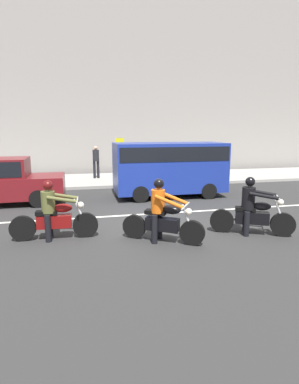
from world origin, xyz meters
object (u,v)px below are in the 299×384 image
at_px(motorcycle_with_rider_black_leather, 252,211).
at_px(parked_van_cobalt_blue, 169,166).
at_px(pedestrian_bystander, 96,159).
at_px(street_sign_post, 120,154).
at_px(motorcycle_with_rider_orange_stripe, 162,216).
at_px(motorcycle_with_rider_olive, 54,215).

height_order(motorcycle_with_rider_black_leather, parked_van_cobalt_blue, parked_van_cobalt_blue).
xyz_separation_m(parked_van_cobalt_blue, pedestrian_bystander, (-2.73, 4.76, -0.12)).
height_order(parked_van_cobalt_blue, street_sign_post, street_sign_post).
bearing_deg(motorcycle_with_rider_orange_stripe, pedestrian_bystander, 95.91).
height_order(motorcycle_with_rider_olive, parked_van_cobalt_blue, parked_van_cobalt_blue).
bearing_deg(motorcycle_with_rider_olive, street_sign_post, 71.56).
height_order(motorcycle_with_rider_olive, pedestrian_bystander, pedestrian_bystander).
relative_size(parked_van_cobalt_blue, street_sign_post, 2.04).
relative_size(motorcycle_with_rider_orange_stripe, parked_van_cobalt_blue, 0.41).
relative_size(motorcycle_with_rider_olive, pedestrian_bystander, 1.26).
bearing_deg(motorcycle_with_rider_olive, pedestrian_bystander, 80.13).
relative_size(motorcycle_with_rider_black_leather, motorcycle_with_rider_olive, 0.92).
xyz_separation_m(motorcycle_with_rider_black_leather, parked_van_cobalt_blue, (-0.77, 5.19, 0.65)).
height_order(motorcycle_with_rider_black_leather, pedestrian_bystander, pedestrian_bystander).
relative_size(motorcycle_with_rider_black_leather, street_sign_post, 0.91).
height_order(motorcycle_with_rider_black_leather, motorcycle_with_rider_olive, motorcycle_with_rider_black_leather).
xyz_separation_m(motorcycle_with_rider_black_leather, pedestrian_bystander, (-3.50, 9.95, 0.53)).
bearing_deg(parked_van_cobalt_blue, motorcycle_with_rider_black_leather, -81.60).
relative_size(motorcycle_with_rider_orange_stripe, motorcycle_with_rider_black_leather, 0.92).
relative_size(motorcycle_with_rider_orange_stripe, motorcycle_with_rider_olive, 0.85).
distance_m(motorcycle_with_rider_olive, parked_van_cobalt_blue, 6.23).
distance_m(parked_van_cobalt_blue, street_sign_post, 4.26).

